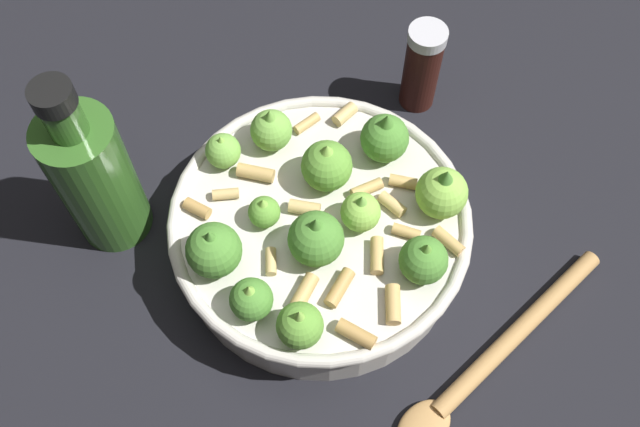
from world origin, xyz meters
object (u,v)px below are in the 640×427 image
pepper_shaker (424,68)px  olive_oil_bottle (94,176)px  cooking_pan (321,228)px  wooden_spoon (492,358)px

pepper_shaker → olive_oil_bottle: (-0.27, 0.18, 0.03)m
pepper_shaker → olive_oil_bottle: olive_oil_bottle is taller
pepper_shaker → olive_oil_bottle: bearing=146.2°
olive_oil_bottle → pepper_shaker: bearing=-33.8°
cooking_pan → wooden_spoon: cooking_pan is taller
cooking_pan → olive_oil_bottle: bearing=111.8°
wooden_spoon → pepper_shaker: bearing=39.1°
pepper_shaker → wooden_spoon: 0.29m
cooking_pan → pepper_shaker: size_ratio=2.61×
pepper_shaker → wooden_spoon: bearing=-140.9°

